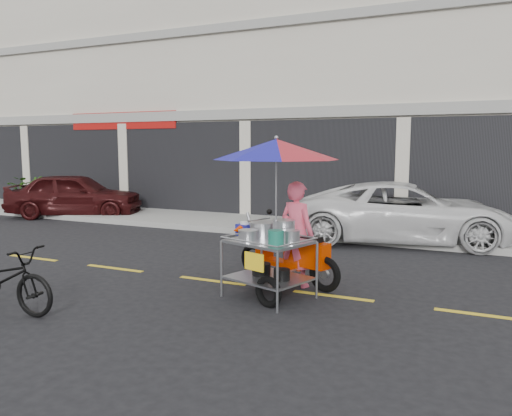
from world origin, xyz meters
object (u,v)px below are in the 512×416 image
at_px(white_pickup, 405,212).
at_px(food_vendor_rig, 282,195).
at_px(maroon_sedan, 75,195).
at_px(near_bicycle, 2,279).

relative_size(white_pickup, food_vendor_rig, 2.11).
distance_m(maroon_sedan, near_bicycle, 9.17).
relative_size(maroon_sedan, near_bicycle, 2.37).
distance_m(maroon_sedan, white_pickup, 9.82).
height_order(maroon_sedan, near_bicycle, maroon_sedan).
bearing_deg(near_bicycle, white_pickup, -33.79).
relative_size(white_pickup, near_bicycle, 2.92).
bearing_deg(maroon_sedan, food_vendor_rig, -143.15).
distance_m(white_pickup, near_bicycle, 8.23).
bearing_deg(food_vendor_rig, white_pickup, 95.39).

